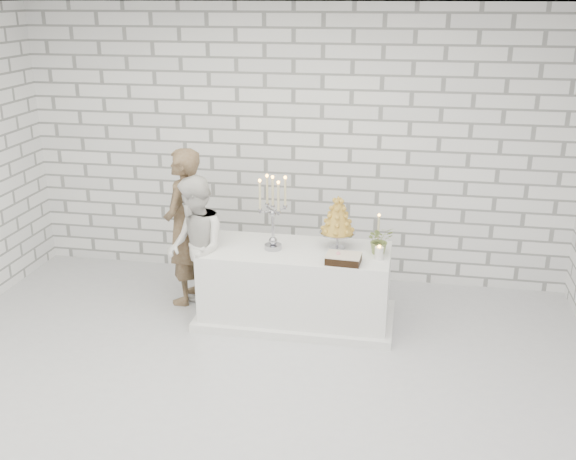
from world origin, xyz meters
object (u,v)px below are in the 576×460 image
object	(u,v)px
bride	(196,249)
candelabra	(273,213)
cake_table	(296,285)
groom	(184,227)
croquembouche	(338,222)

from	to	relation	value
bride	candelabra	bearing A→B (deg)	68.19
cake_table	groom	distance (m)	1.31
groom	bride	world-z (taller)	groom
candelabra	cake_table	bearing A→B (deg)	8.66
cake_table	candelabra	distance (m)	0.77
groom	bride	size ratio (longest dim) A/B	1.14
groom	croquembouche	xyz separation A→B (m)	(1.59, -0.15, 0.20)
groom	croquembouche	distance (m)	1.61
cake_table	croquembouche	xyz separation A→B (m)	(0.38, 0.10, 0.64)
bride	croquembouche	bearing A→B (deg)	71.94
bride	croquembouche	size ratio (longest dim) A/B	2.70
bride	candelabra	xyz separation A→B (m)	(0.76, 0.05, 0.40)
cake_table	groom	bearing A→B (deg)	168.41
candelabra	croquembouche	distance (m)	0.62
bride	cake_table	bearing A→B (deg)	69.25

